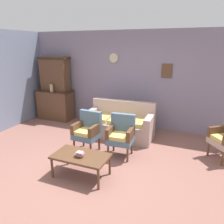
% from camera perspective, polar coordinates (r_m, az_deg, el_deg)
% --- Properties ---
extents(ground_plane, '(7.68, 7.68, 0.00)m').
position_cam_1_polar(ground_plane, '(4.43, -5.11, -14.33)').
color(ground_plane, '#84564C').
extents(wall_back_with_decor, '(6.40, 0.09, 2.70)m').
position_cam_1_polar(wall_back_with_decor, '(6.29, 5.76, 8.31)').
color(wall_back_with_decor, gray).
rests_on(wall_back_with_decor, ground).
extents(side_cabinet, '(1.16, 0.55, 0.93)m').
position_cam_1_polar(side_cabinet, '(7.26, -14.46, 1.88)').
color(side_cabinet, brown).
rests_on(side_cabinet, ground).
extents(cabinet_upper_hutch, '(0.99, 0.38, 1.03)m').
position_cam_1_polar(cabinet_upper_hutch, '(7.14, -14.66, 9.68)').
color(cabinet_upper_hutch, brown).
rests_on(cabinet_upper_hutch, side_cabinet).
extents(vase_on_cabinet, '(0.11, 0.11, 0.23)m').
position_cam_1_polar(vase_on_cabinet, '(6.97, -15.48, 6.05)').
color(vase_on_cabinet, tan).
rests_on(vase_on_cabinet, side_cabinet).
extents(floral_couch, '(1.74, 0.86, 0.90)m').
position_cam_1_polar(floral_couch, '(5.70, 2.12, -3.22)').
color(floral_couch, tan).
rests_on(floral_couch, ground).
extents(armchair_near_cabinet, '(0.54, 0.51, 0.90)m').
position_cam_1_polar(armchair_near_cabinet, '(4.89, -6.39, -4.65)').
color(armchair_near_cabinet, slate).
rests_on(armchair_near_cabinet, ground).
extents(armchair_near_couch_end, '(0.55, 0.53, 0.90)m').
position_cam_1_polar(armchair_near_couch_end, '(4.66, 2.37, -5.69)').
color(armchair_near_couch_end, slate).
rests_on(armchair_near_couch_end, ground).
extents(coffee_table, '(1.00, 0.56, 0.42)m').
position_cam_1_polar(coffee_table, '(4.04, -8.11, -11.61)').
color(coffee_table, brown).
rests_on(coffee_table, ground).
extents(book_stack_on_table, '(0.16, 0.11, 0.10)m').
position_cam_1_polar(book_stack_on_table, '(3.94, -8.43, -10.82)').
color(book_stack_on_table, gray).
rests_on(book_stack_on_table, coffee_table).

